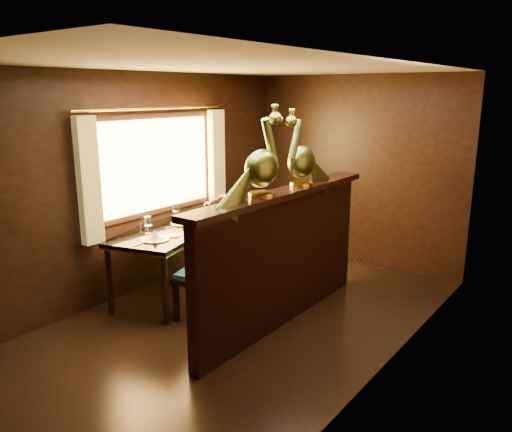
% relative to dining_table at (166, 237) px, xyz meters
% --- Properties ---
extents(ground, '(5.00, 5.00, 0.00)m').
position_rel_dining_table_xyz_m(ground, '(1.06, -0.01, -0.71)').
color(ground, black).
rests_on(ground, ground).
extents(room_shell, '(3.04, 5.04, 2.52)m').
position_rel_dining_table_xyz_m(room_shell, '(0.97, 0.00, 0.87)').
color(room_shell, black).
rests_on(room_shell, ground).
extents(partition, '(0.26, 2.70, 1.36)m').
position_rel_dining_table_xyz_m(partition, '(1.38, 0.29, 0.00)').
color(partition, black).
rests_on(partition, ground).
extents(dining_table, '(1.14, 1.50, 0.98)m').
position_rel_dining_table_xyz_m(dining_table, '(0.00, 0.00, 0.00)').
color(dining_table, black).
rests_on(dining_table, ground).
extents(chair_left, '(0.57, 0.59, 1.28)m').
position_rel_dining_table_xyz_m(chair_left, '(0.76, -0.11, -0.05)').
color(chair_left, black).
rests_on(chair_left, ground).
extents(chair_right, '(0.47, 0.49, 1.19)m').
position_rel_dining_table_xyz_m(chair_right, '(0.81, 0.32, -0.09)').
color(chair_right, black).
rests_on(chair_right, ground).
extents(peacock_left, '(0.26, 0.68, 0.81)m').
position_rel_dining_table_xyz_m(peacock_left, '(1.38, -0.08, 1.06)').
color(peacock_left, '#194D2F').
rests_on(peacock_left, partition).
extents(peacock_right, '(0.24, 0.65, 0.77)m').
position_rel_dining_table_xyz_m(peacock_right, '(1.38, 0.58, 1.03)').
color(peacock_right, '#194D2F').
rests_on(peacock_right, partition).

